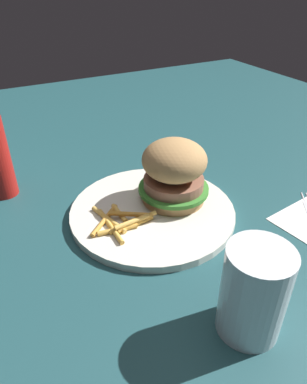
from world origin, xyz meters
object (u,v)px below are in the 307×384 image
plate (154,211)px  sandwich (175,173)px  drink_glass (253,296)px  fries_pile (120,221)px

plate → sandwich: bearing=96.0°
drink_glass → plate: bearing=178.2°
fries_pile → drink_glass: drink_glass is taller
fries_pile → drink_glass: (0.22, 0.05, 0.03)m
plate → fries_pile: size_ratio=2.52×
drink_glass → sandwich: bearing=168.3°
sandwich → plate: bearing=-84.0°
plate → drink_glass: drink_glass is taller
sandwich → fries_pile: (0.02, -0.10, -0.05)m
plate → fries_pile: (0.01, -0.06, 0.01)m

